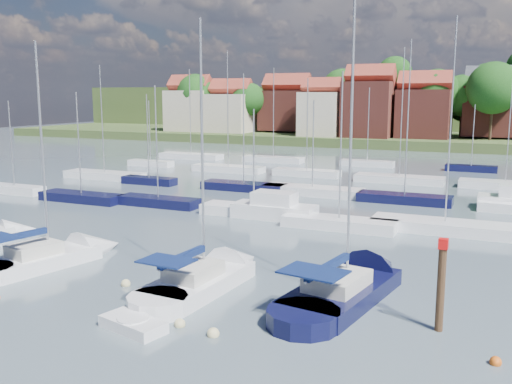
% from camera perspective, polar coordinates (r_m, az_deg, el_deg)
% --- Properties ---
extents(ground, '(260.00, 260.00, 0.00)m').
position_cam_1_polar(ground, '(65.12, 12.83, 0.49)').
color(ground, '#46585F').
rests_on(ground, ground).
extents(sailboat_left, '(5.11, 10.91, 14.40)m').
position_cam_1_polar(sailboat_left, '(37.36, -19.09, -6.14)').
color(sailboat_left, white).
rests_on(sailboat_left, ground).
extents(sailboat_centre, '(3.74, 11.37, 15.23)m').
position_cam_1_polar(sailboat_centre, '(31.69, -4.38, -8.46)').
color(sailboat_centre, white).
rests_on(sailboat_centre, ground).
extents(sailboat_navy, '(5.41, 13.13, 17.61)m').
position_cam_1_polar(sailboat_navy, '(30.87, 9.92, -9.10)').
color(sailboat_navy, black).
rests_on(sailboat_navy, ground).
extents(tender, '(3.34, 2.15, 0.67)m').
position_cam_1_polar(tender, '(26.30, -12.18, -12.82)').
color(tender, white).
rests_on(tender, ground).
extents(timber_piling, '(0.40, 0.40, 6.41)m').
position_cam_1_polar(timber_piling, '(26.59, 17.90, -10.84)').
color(timber_piling, '#4C331E').
rests_on(timber_piling, ground).
extents(buoy_c, '(0.41, 0.41, 0.41)m').
position_cam_1_polar(buoy_c, '(29.43, -10.80, -10.81)').
color(buoy_c, '#D85914').
rests_on(buoy_c, ground).
extents(buoy_d, '(0.55, 0.55, 0.55)m').
position_cam_1_polar(buoy_d, '(25.33, -4.31, -14.16)').
color(buoy_d, beige).
rests_on(buoy_d, ground).
extents(buoy_e, '(0.43, 0.43, 0.43)m').
position_cam_1_polar(buoy_e, '(31.63, 6.64, -9.22)').
color(buoy_e, '#D85914').
rests_on(buoy_e, ground).
extents(buoy_f, '(0.46, 0.46, 0.46)m').
position_cam_1_polar(buoy_f, '(24.69, 22.82, -15.61)').
color(buoy_f, '#D85914').
rests_on(buoy_f, ground).
extents(buoy_g, '(0.51, 0.51, 0.51)m').
position_cam_1_polar(buoy_g, '(26.43, -7.63, -13.16)').
color(buoy_g, beige).
rests_on(buoy_g, ground).
extents(buoy_h, '(0.51, 0.51, 0.51)m').
position_cam_1_polar(buoy_h, '(32.10, -12.89, -9.12)').
color(buoy_h, beige).
rests_on(buoy_h, ground).
extents(marina_field, '(79.62, 41.41, 15.93)m').
position_cam_1_polar(marina_field, '(60.00, 13.74, 0.09)').
color(marina_field, white).
rests_on(marina_field, ground).
extents(far_shore_town, '(212.46, 90.00, 22.27)m').
position_cam_1_polar(far_shore_town, '(156.24, 20.37, 7.13)').
color(far_shore_town, '#4B5B2D').
rests_on(far_shore_town, ground).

